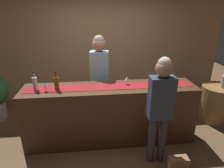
{
  "coord_description": "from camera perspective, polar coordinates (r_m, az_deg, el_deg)",
  "views": [
    {
      "loc": [
        -0.29,
        -2.98,
        2.26
      ],
      "look_at": [
        0.03,
        0.0,
        1.07
      ],
      "focal_mm": 31.6,
      "sensor_mm": 36.0,
      "label": 1
    }
  ],
  "objects": [
    {
      "name": "handbag",
      "position": [
        3.25,
        18.53,
        -21.04
      ],
      "size": [
        0.28,
        0.14,
        0.22
      ],
      "primitive_type": "cube",
      "color": "olive",
      "rests_on": "ground"
    },
    {
      "name": "wine_glass_near_customer",
      "position": [
        3.31,
        4.34,
        1.56
      ],
      "size": [
        0.07,
        0.07,
        0.14
      ],
      "color": "silver",
      "rests_on": "bar_counter"
    },
    {
      "name": "wine_glass_mid_counter",
      "position": [
        3.53,
        17.47,
        1.89
      ],
      "size": [
        0.07,
        0.07,
        0.14
      ],
      "color": "silver",
      "rests_on": "bar_counter"
    },
    {
      "name": "bartender",
      "position": [
        3.74,
        -3.62,
        3.78
      ],
      "size": [
        0.36,
        0.25,
        1.78
      ],
      "rotation": [
        0.0,
        0.0,
        3.02
      ],
      "color": "#26262B",
      "rests_on": "ground"
    },
    {
      "name": "ground_plane",
      "position": [
        3.75,
        -0.47,
        -15.38
      ],
      "size": [
        10.0,
        10.0,
        0.0
      ],
      "primitive_type": "plane",
      "color": "brown"
    },
    {
      "name": "customer_sipping",
      "position": [
        2.83,
        13.91,
        -5.03
      ],
      "size": [
        0.34,
        0.23,
        1.66
      ],
      "rotation": [
        0.0,
        0.0,
        -0.02
      ],
      "color": "#33333D",
      "rests_on": "ground"
    },
    {
      "name": "wine_bottle_amber",
      "position": [
        3.19,
        -15.74,
        0.17
      ],
      "size": [
        0.07,
        0.07,
        0.3
      ],
      "color": "brown",
      "rests_on": "bar_counter"
    },
    {
      "name": "back_wall",
      "position": [
        4.95,
        -2.78,
        12.26
      ],
      "size": [
        6.0,
        0.12,
        2.9
      ],
      "primitive_type": "cube",
      "color": "tan",
      "rests_on": "ground"
    },
    {
      "name": "wine_glass_far_end",
      "position": [
        3.2,
        -18.81,
        -0.31
      ],
      "size": [
        0.07,
        0.07,
        0.14
      ],
      "color": "silver",
      "rests_on": "bar_counter"
    },
    {
      "name": "bar_counter",
      "position": [
        3.46,
        -0.49,
        -8.65
      ],
      "size": [
        2.87,
        0.6,
        1.02
      ],
      "primitive_type": "cube",
      "color": "#472B19",
      "rests_on": "ground"
    },
    {
      "name": "wine_bottle_clear",
      "position": [
        3.3,
        -21.38,
        0.14
      ],
      "size": [
        0.07,
        0.07,
        0.3
      ],
      "color": "#B2C6C1",
      "rests_on": "bar_counter"
    },
    {
      "name": "wine_bottle_green",
      "position": [
        3.38,
        15.27,
        1.39
      ],
      "size": [
        0.07,
        0.07,
        0.3
      ],
      "color": "#194723",
      "rests_on": "bar_counter"
    },
    {
      "name": "counter_runner_cloth",
      "position": [
        3.24,
        -0.52,
        -0.79
      ],
      "size": [
        2.73,
        0.28,
        0.01
      ],
      "primitive_type": "cube",
      "color": "maroon",
      "rests_on": "bar_counter"
    },
    {
      "name": "round_side_table",
      "position": [
        4.67,
        28.01,
        -4.89
      ],
      "size": [
        0.68,
        0.68,
        0.74
      ],
      "primitive_type": "cylinder",
      "color": "olive",
      "rests_on": "ground"
    }
  ]
}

